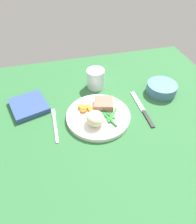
% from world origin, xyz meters
% --- Properties ---
extents(dining_table, '(1.20, 0.90, 0.02)m').
position_xyz_m(dining_table, '(0.00, 0.00, 0.01)').
color(dining_table, '#2D6B38').
rests_on(dining_table, ground).
extents(dinner_plate, '(0.23, 0.23, 0.02)m').
position_xyz_m(dinner_plate, '(0.04, 0.00, 0.03)').
color(dinner_plate, white).
rests_on(dinner_plate, dining_table).
extents(meat_portion, '(0.09, 0.08, 0.02)m').
position_xyz_m(meat_portion, '(0.07, 0.04, 0.05)').
color(meat_portion, '#A86B56').
rests_on(meat_portion, dinner_plate).
extents(mashed_potatoes, '(0.06, 0.07, 0.05)m').
position_xyz_m(mashed_potatoes, '(0.01, -0.04, 0.06)').
color(mashed_potatoes, beige).
rests_on(mashed_potatoes, dinner_plate).
extents(carrot_slices, '(0.06, 0.05, 0.01)m').
position_xyz_m(carrot_slices, '(-0.00, 0.04, 0.04)').
color(carrot_slices, orange).
rests_on(carrot_slices, dinner_plate).
extents(green_beans, '(0.07, 0.10, 0.01)m').
position_xyz_m(green_beans, '(0.07, -0.02, 0.04)').
color(green_beans, '#2D8C38').
rests_on(green_beans, dinner_plate).
extents(fork, '(0.01, 0.17, 0.00)m').
position_xyz_m(fork, '(-0.12, 0.00, 0.02)').
color(fork, silver).
rests_on(fork, dining_table).
extents(knife, '(0.02, 0.20, 0.01)m').
position_xyz_m(knife, '(0.21, -0.00, 0.02)').
color(knife, black).
rests_on(knife, dining_table).
extents(water_glass, '(0.08, 0.08, 0.08)m').
position_xyz_m(water_glass, '(0.07, 0.19, 0.05)').
color(water_glass, silver).
rests_on(water_glass, dining_table).
extents(salad_bowl, '(0.12, 0.12, 0.04)m').
position_xyz_m(salad_bowl, '(0.33, 0.08, 0.04)').
color(salad_bowl, '#4C7299').
rests_on(salad_bowl, dining_table).
extents(napkin, '(0.16, 0.17, 0.02)m').
position_xyz_m(napkin, '(-0.21, 0.12, 0.03)').
color(napkin, '#334C8C').
rests_on(napkin, dining_table).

